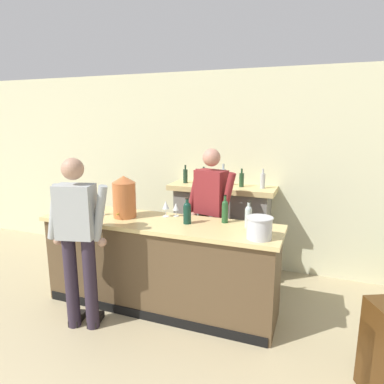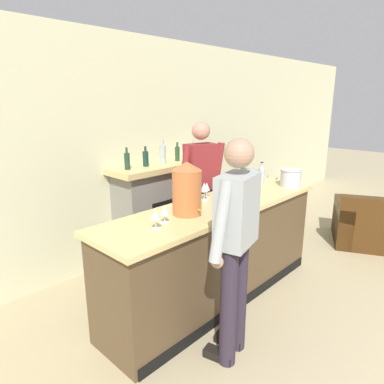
{
  "view_description": "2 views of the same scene",
  "coord_description": "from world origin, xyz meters",
  "px_view_note": "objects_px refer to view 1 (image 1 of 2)",
  "views": [
    {
      "loc": [
        1.44,
        -0.08,
        2.1
      ],
      "look_at": [
        0.07,
        3.53,
        1.27
      ],
      "focal_mm": 32.0,
      "sensor_mm": 36.0,
      "label": 1
    },
    {
      "loc": [
        -2.65,
        1.11,
        2.0
      ],
      "look_at": [
        -0.31,
        3.34,
        1.12
      ],
      "focal_mm": 32.0,
      "sensor_mm": 36.0,
      "label": 2
    }
  ],
  "objects_px": {
    "person_customer": "(78,237)",
    "copper_dispenser": "(124,196)",
    "fireplace_stone": "(222,227)",
    "wine_glass_back_row": "(166,206)",
    "wine_glass_by_dispenser": "(176,207)",
    "wine_bottle_cabernet_heavy": "(248,216)",
    "wine_glass_near_bucket": "(102,206)",
    "wine_glass_mid_counter": "(88,205)",
    "person_bartender": "(211,214)",
    "wine_bottle_port_short": "(187,212)",
    "ice_bucket_steel": "(259,228)",
    "wine_bottle_riesling_slim": "(225,210)"
  },
  "relations": [
    {
      "from": "person_bartender",
      "to": "wine_glass_by_dispenser",
      "type": "xyz_separation_m",
      "value": [
        -0.3,
        -0.35,
        0.14
      ]
    },
    {
      "from": "wine_bottle_riesling_slim",
      "to": "wine_bottle_cabernet_heavy",
      "type": "distance_m",
      "value": 0.28
    },
    {
      "from": "wine_bottle_port_short",
      "to": "wine_glass_mid_counter",
      "type": "xyz_separation_m",
      "value": [
        -1.18,
        -0.1,
        -0.01
      ]
    },
    {
      "from": "fireplace_stone",
      "to": "ice_bucket_steel",
      "type": "bearing_deg",
      "value": -61.82
    },
    {
      "from": "copper_dispenser",
      "to": "ice_bucket_steel",
      "type": "height_order",
      "value": "copper_dispenser"
    },
    {
      "from": "fireplace_stone",
      "to": "person_bartender",
      "type": "height_order",
      "value": "person_bartender"
    },
    {
      "from": "wine_glass_near_bucket",
      "to": "copper_dispenser",
      "type": "bearing_deg",
      "value": 5.2
    },
    {
      "from": "person_customer",
      "to": "ice_bucket_steel",
      "type": "distance_m",
      "value": 1.75
    },
    {
      "from": "wine_glass_by_dispenser",
      "to": "ice_bucket_steel",
      "type": "bearing_deg",
      "value": -21.94
    },
    {
      "from": "person_customer",
      "to": "copper_dispenser",
      "type": "distance_m",
      "value": 0.71
    },
    {
      "from": "wine_glass_near_bucket",
      "to": "wine_bottle_riesling_slim",
      "type": "bearing_deg",
      "value": 8.89
    },
    {
      "from": "wine_glass_near_bucket",
      "to": "wine_glass_by_dispenser",
      "type": "xyz_separation_m",
      "value": [
        0.82,
        0.26,
        0.0
      ]
    },
    {
      "from": "wine_bottle_riesling_slim",
      "to": "wine_glass_near_bucket",
      "type": "height_order",
      "value": "wine_bottle_riesling_slim"
    },
    {
      "from": "fireplace_stone",
      "to": "wine_glass_back_row",
      "type": "height_order",
      "value": "fireplace_stone"
    },
    {
      "from": "fireplace_stone",
      "to": "wine_bottle_cabernet_heavy",
      "type": "distance_m",
      "value": 1.36
    },
    {
      "from": "fireplace_stone",
      "to": "person_customer",
      "type": "bearing_deg",
      "value": -116.58
    },
    {
      "from": "wine_bottle_riesling_slim",
      "to": "wine_bottle_port_short",
      "type": "distance_m",
      "value": 0.4
    },
    {
      "from": "wine_bottle_port_short",
      "to": "wine_glass_near_bucket",
      "type": "distance_m",
      "value": 1.04
    },
    {
      "from": "wine_bottle_cabernet_heavy",
      "to": "wine_glass_by_dispenser",
      "type": "xyz_separation_m",
      "value": [
        -0.85,
        0.11,
        -0.02
      ]
    },
    {
      "from": "wine_glass_near_bucket",
      "to": "wine_glass_back_row",
      "type": "bearing_deg",
      "value": 15.8
    },
    {
      "from": "ice_bucket_steel",
      "to": "wine_glass_mid_counter",
      "type": "xyz_separation_m",
      "value": [
        -1.97,
        0.1,
        0.01
      ]
    },
    {
      "from": "wine_glass_mid_counter",
      "to": "wine_glass_back_row",
      "type": "height_order",
      "value": "wine_glass_back_row"
    },
    {
      "from": "fireplace_stone",
      "to": "wine_glass_back_row",
      "type": "distance_m",
      "value": 1.23
    },
    {
      "from": "wine_bottle_cabernet_heavy",
      "to": "wine_glass_by_dispenser",
      "type": "height_order",
      "value": "wine_bottle_cabernet_heavy"
    },
    {
      "from": "ice_bucket_steel",
      "to": "wine_glass_by_dispenser",
      "type": "xyz_separation_m",
      "value": [
        -1.01,
        0.41,
        0.0
      ]
    },
    {
      "from": "fireplace_stone",
      "to": "wine_glass_by_dispenser",
      "type": "xyz_separation_m",
      "value": [
        -0.26,
        -1.0,
        0.5
      ]
    },
    {
      "from": "person_bartender",
      "to": "wine_glass_mid_counter",
      "type": "distance_m",
      "value": 1.43
    },
    {
      "from": "person_bartender",
      "to": "copper_dispenser",
      "type": "height_order",
      "value": "person_bartender"
    },
    {
      "from": "wine_glass_near_bucket",
      "to": "wine_bottle_cabernet_heavy",
      "type": "bearing_deg",
      "value": 4.9
    },
    {
      "from": "copper_dispenser",
      "to": "wine_glass_near_bucket",
      "type": "xyz_separation_m",
      "value": [
        -0.29,
        -0.03,
        -0.13
      ]
    },
    {
      "from": "wine_bottle_port_short",
      "to": "wine_glass_near_bucket",
      "type": "height_order",
      "value": "wine_bottle_port_short"
    },
    {
      "from": "person_bartender",
      "to": "wine_glass_near_bucket",
      "type": "height_order",
      "value": "person_bartender"
    },
    {
      "from": "ice_bucket_steel",
      "to": "wine_glass_near_bucket",
      "type": "xyz_separation_m",
      "value": [
        -1.83,
        0.15,
        0.0
      ]
    },
    {
      "from": "person_customer",
      "to": "wine_bottle_riesling_slim",
      "type": "bearing_deg",
      "value": 33.54
    },
    {
      "from": "wine_bottle_cabernet_heavy",
      "to": "wine_glass_near_bucket",
      "type": "bearing_deg",
      "value": -175.1
    },
    {
      "from": "wine_bottle_riesling_slim",
      "to": "wine_bottle_cabernet_heavy",
      "type": "relative_size",
      "value": 1.1
    },
    {
      "from": "ice_bucket_steel",
      "to": "wine_bottle_cabernet_heavy",
      "type": "xyz_separation_m",
      "value": [
        -0.16,
        0.29,
        0.02
      ]
    },
    {
      "from": "copper_dispenser",
      "to": "wine_glass_back_row",
      "type": "xyz_separation_m",
      "value": [
        0.43,
        0.18,
        -0.11
      ]
    },
    {
      "from": "wine_glass_mid_counter",
      "to": "wine_glass_near_bucket",
      "type": "distance_m",
      "value": 0.15
    },
    {
      "from": "fireplace_stone",
      "to": "wine_bottle_port_short",
      "type": "bearing_deg",
      "value": -91.97
    },
    {
      "from": "wine_glass_mid_counter",
      "to": "wine_glass_back_row",
      "type": "bearing_deg",
      "value": 16.73
    },
    {
      "from": "copper_dispenser",
      "to": "wine_glass_by_dispenser",
      "type": "xyz_separation_m",
      "value": [
        0.53,
        0.23,
        -0.13
      ]
    },
    {
      "from": "fireplace_stone",
      "to": "wine_glass_mid_counter",
      "type": "relative_size",
      "value": 9.28
    },
    {
      "from": "wine_bottle_port_short",
      "to": "person_bartender",
      "type": "bearing_deg",
      "value": 81.91
    },
    {
      "from": "wine_glass_by_dispenser",
      "to": "wine_bottle_cabernet_heavy",
      "type": "bearing_deg",
      "value": -7.67
    },
    {
      "from": "fireplace_stone",
      "to": "wine_glass_near_bucket",
      "type": "relative_size",
      "value": 9.68
    },
    {
      "from": "person_bartender",
      "to": "wine_bottle_riesling_slim",
      "type": "bearing_deg",
      "value": -54.19
    },
    {
      "from": "wine_bottle_cabernet_heavy",
      "to": "wine_glass_mid_counter",
      "type": "distance_m",
      "value": 1.82
    },
    {
      "from": "copper_dispenser",
      "to": "wine_bottle_port_short",
      "type": "relative_size",
      "value": 1.7
    },
    {
      "from": "ice_bucket_steel",
      "to": "wine_glass_by_dispenser",
      "type": "bearing_deg",
      "value": 158.06
    }
  ]
}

